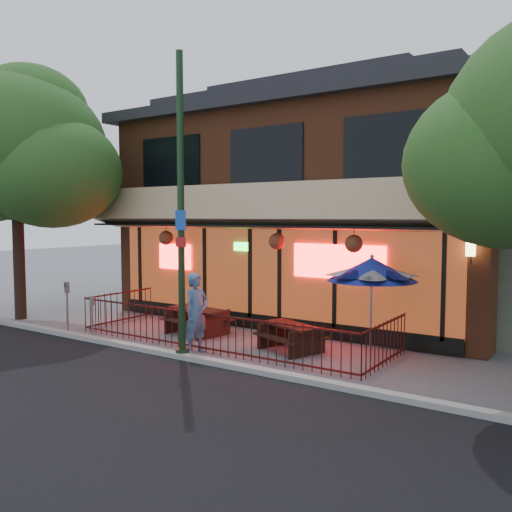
{
  "coord_description": "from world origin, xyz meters",
  "views": [
    {
      "loc": [
        8.35,
        -9.77,
        3.3
      ],
      "look_at": [
        0.46,
        2.0,
        2.24
      ],
      "focal_mm": 38.0,
      "sensor_mm": 36.0,
      "label": 1
    }
  ],
  "objects_px": {
    "street_light": "(181,222)",
    "picnic_table_right": "(291,333)",
    "street_tree_left": "(18,140)",
    "patio_umbrella": "(372,269)",
    "pedestrian": "(197,313)",
    "parking_meter_far": "(67,299)",
    "parking_meter_near": "(92,310)",
    "picnic_table_left": "(197,317)"
  },
  "relations": [
    {
      "from": "street_tree_left",
      "to": "parking_meter_far",
      "type": "distance_m",
      "value": 5.74
    },
    {
      "from": "pedestrian",
      "to": "parking_meter_near",
      "type": "xyz_separation_m",
      "value": [
        -3.18,
        -0.5,
        -0.17
      ]
    },
    {
      "from": "picnic_table_right",
      "to": "pedestrian",
      "type": "relative_size",
      "value": 0.97
    },
    {
      "from": "street_light",
      "to": "parking_meter_near",
      "type": "xyz_separation_m",
      "value": [
        -3.17,
        0.0,
        -2.35
      ]
    },
    {
      "from": "street_light",
      "to": "pedestrian",
      "type": "distance_m",
      "value": 2.24
    },
    {
      "from": "parking_meter_near",
      "to": "patio_umbrella",
      "type": "bearing_deg",
      "value": 20.85
    },
    {
      "from": "picnic_table_right",
      "to": "parking_meter_far",
      "type": "relative_size",
      "value": 1.26
    },
    {
      "from": "picnic_table_right",
      "to": "parking_meter_far",
      "type": "height_order",
      "value": "parking_meter_far"
    },
    {
      "from": "picnic_table_left",
      "to": "pedestrian",
      "type": "xyz_separation_m",
      "value": [
        1.33,
        -1.6,
        0.49
      ]
    },
    {
      "from": "street_tree_left",
      "to": "parking_meter_near",
      "type": "relative_size",
      "value": 6.86
    },
    {
      "from": "picnic_table_right",
      "to": "parking_meter_near",
      "type": "distance_m",
      "value": 5.34
    },
    {
      "from": "patio_umbrella",
      "to": "pedestrian",
      "type": "xyz_separation_m",
      "value": [
        -3.58,
        -2.08,
        -1.08
      ]
    },
    {
      "from": "picnic_table_left",
      "to": "parking_meter_far",
      "type": "distance_m",
      "value": 3.61
    },
    {
      "from": "street_light",
      "to": "picnic_table_left",
      "type": "relative_size",
      "value": 3.71
    },
    {
      "from": "street_light",
      "to": "street_tree_left",
      "type": "height_order",
      "value": "street_tree_left"
    },
    {
      "from": "picnic_table_right",
      "to": "picnic_table_left",
      "type": "bearing_deg",
      "value": 176.59
    },
    {
      "from": "picnic_table_left",
      "to": "parking_meter_near",
      "type": "xyz_separation_m",
      "value": [
        -1.85,
        -2.1,
        0.32
      ]
    },
    {
      "from": "street_tree_left",
      "to": "parking_meter_near",
      "type": "xyz_separation_m",
      "value": [
        4.29,
        -0.79,
        -4.87
      ]
    },
    {
      "from": "parking_meter_far",
      "to": "picnic_table_left",
      "type": "bearing_deg",
      "value": 36.03
    },
    {
      "from": "street_light",
      "to": "picnic_table_right",
      "type": "relative_size",
      "value": 3.75
    },
    {
      "from": "street_tree_left",
      "to": "parking_meter_far",
      "type": "height_order",
      "value": "street_tree_left"
    },
    {
      "from": "picnic_table_left",
      "to": "parking_meter_far",
      "type": "xyz_separation_m",
      "value": [
        -2.89,
        -2.1,
        0.53
      ]
    },
    {
      "from": "patio_umbrella",
      "to": "parking_meter_far",
      "type": "distance_m",
      "value": 8.28
    },
    {
      "from": "picnic_table_left",
      "to": "parking_meter_far",
      "type": "relative_size",
      "value": 1.27
    },
    {
      "from": "patio_umbrella",
      "to": "parking_meter_near",
      "type": "distance_m",
      "value": 7.35
    },
    {
      "from": "pedestrian",
      "to": "parking_meter_far",
      "type": "relative_size",
      "value": 1.3
    },
    {
      "from": "picnic_table_right",
      "to": "parking_meter_far",
      "type": "bearing_deg",
      "value": -162.34
    },
    {
      "from": "street_tree_left",
      "to": "patio_umbrella",
      "type": "xyz_separation_m",
      "value": [
        11.06,
        1.79,
        -3.62
      ]
    },
    {
      "from": "street_tree_left",
      "to": "picnic_table_left",
      "type": "relative_size",
      "value": 4.27
    },
    {
      "from": "street_tree_left",
      "to": "picnic_table_left",
      "type": "xyz_separation_m",
      "value": [
        6.14,
        1.31,
        -5.19
      ]
    },
    {
      "from": "street_light",
      "to": "picnic_table_right",
      "type": "xyz_separation_m",
      "value": [
        1.81,
        1.92,
        -2.71
      ]
    },
    {
      "from": "parking_meter_near",
      "to": "parking_meter_far",
      "type": "distance_m",
      "value": 1.06
    },
    {
      "from": "picnic_table_left",
      "to": "pedestrian",
      "type": "relative_size",
      "value": 0.97
    },
    {
      "from": "picnic_table_right",
      "to": "parking_meter_near",
      "type": "relative_size",
      "value": 1.59
    },
    {
      "from": "picnic_table_right",
      "to": "parking_meter_near",
      "type": "height_order",
      "value": "parking_meter_near"
    },
    {
      "from": "picnic_table_left",
      "to": "street_tree_left",
      "type": "bearing_deg",
      "value": -167.94
    },
    {
      "from": "patio_umbrella",
      "to": "street_light",
      "type": "bearing_deg",
      "value": -144.36
    },
    {
      "from": "picnic_table_right",
      "to": "patio_umbrella",
      "type": "height_order",
      "value": "patio_umbrella"
    },
    {
      "from": "street_light",
      "to": "picnic_table_left",
      "type": "height_order",
      "value": "street_light"
    },
    {
      "from": "patio_umbrella",
      "to": "parking_meter_far",
      "type": "xyz_separation_m",
      "value": [
        -7.8,
        -2.58,
        -1.05
      ]
    },
    {
      "from": "patio_umbrella",
      "to": "picnic_table_left",
      "type": "bearing_deg",
      "value": -174.45
    },
    {
      "from": "picnic_table_left",
      "to": "picnic_table_right",
      "type": "height_order",
      "value": "picnic_table_left"
    }
  ]
}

